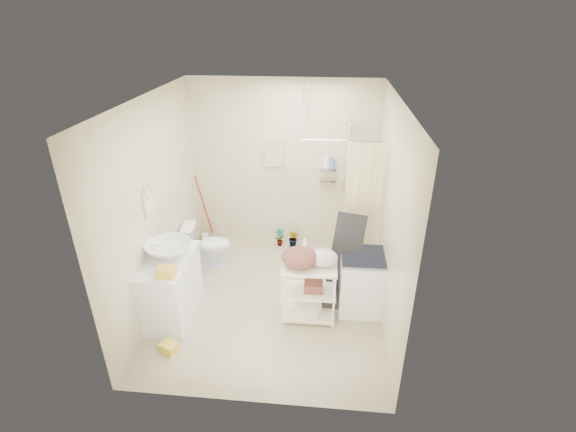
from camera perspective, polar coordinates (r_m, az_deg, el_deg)
name	(u,v)px	position (r m, az deg, el deg)	size (l,w,h in m)	color
floor	(271,300)	(5.62, -2.27, -11.35)	(3.20, 3.20, 0.00)	tan
ceiling	(267,99)	(4.51, -2.88, 15.65)	(2.80, 3.20, 0.04)	silver
wall_back	(284,166)	(6.39, -0.55, 6.91)	(2.80, 0.04, 2.60)	beige
wall_front	(243,294)	(3.58, -6.13, -10.59)	(2.80, 0.04, 2.60)	beige
wall_left	(155,206)	(5.30, -17.71, 1.27)	(0.04, 3.20, 2.60)	beige
wall_right	(390,217)	(4.94, 13.75, -0.07)	(0.04, 3.20, 2.60)	beige
vanity	(172,288)	(5.32, -15.64, -9.46)	(0.53, 0.94, 0.83)	silver
sink	(169,250)	(5.08, -15.99, -4.49)	(0.54, 0.54, 0.19)	silver
counter_basket	(166,272)	(4.77, -16.29, -7.32)	(0.19, 0.15, 0.11)	gold
floor_basket	(169,346)	(5.06, -16.00, -16.68)	(0.27, 0.21, 0.15)	yellow
toilet	(208,245)	(6.24, -10.94, -3.90)	(0.38, 0.67, 0.68)	white
mop	(202,208)	(6.79, -11.67, 1.07)	(0.11, 0.11, 1.18)	#AA2213
potted_plant_a	(279,237)	(6.70, -1.18, -2.94)	(0.16, 0.11, 0.30)	brown
potted_plant_b	(294,239)	(6.66, 0.77, -3.11)	(0.17, 0.14, 0.31)	#975C37
hanging_towel	(274,153)	(6.33, -1.94, 8.59)	(0.28, 0.03, 0.42)	#C6BB85
towel_ring	(148,200)	(5.06, -18.59, 2.03)	(0.04, 0.22, 0.34)	beige
tp_holder	(166,246)	(5.59, -16.33, -3.91)	(0.08, 0.12, 0.14)	white
shower	(340,197)	(5.95, 7.06, 2.53)	(1.10, 1.10, 2.10)	white
shampoo_bottle_a	(326,160)	(6.22, 5.27, 7.67)	(0.10, 0.10, 0.26)	white
shampoo_bottle_b	(332,162)	(6.25, 6.02, 7.32)	(0.08, 0.08, 0.18)	#415F96
washing_machine	(361,282)	(5.35, 9.95, -8.87)	(0.53, 0.55, 0.78)	white
laundry_rack	(309,287)	(5.09, 2.86, -9.68)	(0.65, 0.38, 0.90)	white
ironing_board	(344,262)	(5.23, 7.70, -6.25)	(0.36, 0.11, 1.28)	black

